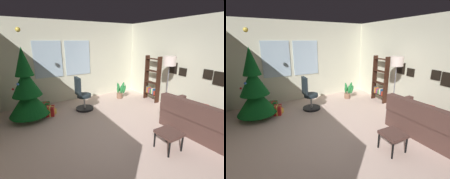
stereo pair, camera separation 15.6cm
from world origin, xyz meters
TOP-DOWN VIEW (x-y plane):
  - ground_plane at (0.00, 0.00)m, footprint 5.10×6.10m
  - wall_back_with_windows at (-0.02, 3.10)m, footprint 5.10×0.12m
  - wall_right_with_frames at (2.60, 0.00)m, footprint 0.12×6.10m
  - couch at (1.89, -1.06)m, footprint 1.72×2.11m
  - footstool at (0.61, -0.83)m, footprint 0.43×0.44m
  - holiday_tree at (-1.68, 2.04)m, footprint 1.05×1.05m
  - gift_box_red at (-1.15, 2.03)m, footprint 0.29×0.33m
  - gift_box_green at (-1.20, 2.69)m, footprint 0.33×0.32m
  - gift_box_gold at (-1.14, 2.13)m, footprint 0.36×0.37m
  - office_chair at (-0.18, 1.93)m, footprint 0.56×0.56m
  - bookshelf at (2.33, 1.51)m, footprint 0.18×0.64m
  - floor_lamp at (2.01, 0.53)m, footprint 0.36×0.36m
  - potted_plant at (1.48, 2.27)m, footprint 0.33×0.49m

SIDE VIEW (x-z plane):
  - ground_plane at x=0.00m, z-range -0.10..0.00m
  - gift_box_gold at x=-1.14m, z-range 0.00..0.16m
  - gift_box_green at x=-1.20m, z-range 0.00..0.19m
  - gift_box_red at x=-1.15m, z-range 0.00..0.27m
  - potted_plant at x=1.48m, z-range -0.04..0.61m
  - couch at x=1.89m, z-range -0.12..0.73m
  - footstool at x=0.61m, z-range 0.14..0.54m
  - office_chair at x=-0.18m, z-range -0.12..0.96m
  - bookshelf at x=2.33m, z-range -0.10..1.52m
  - holiday_tree at x=-1.68m, z-range -0.41..2.05m
  - wall_right_with_frames at x=2.60m, z-range 0.00..2.79m
  - wall_back_with_windows at x=-0.02m, z-range 0.01..2.79m
  - floor_lamp at x=2.01m, z-range 0.60..2.31m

